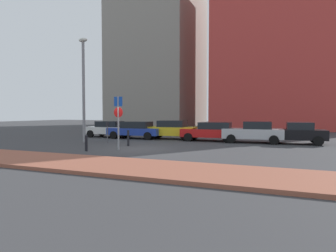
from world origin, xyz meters
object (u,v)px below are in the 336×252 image
(parked_car_red, at_px, (211,131))
(parking_meter, at_px, (107,130))
(traffic_bollard_near, at_px, (128,138))
(parked_car_black, at_px, (296,133))
(parked_car_yellow, at_px, (171,129))
(parked_car_silver, at_px, (253,132))
(parked_car_blue, at_px, (136,130))
(parked_car_white, at_px, (109,129))
(parking_sign_post, at_px, (118,116))
(street_lamp, at_px, (83,82))
(traffic_bollard_mid, at_px, (86,143))

(parked_car_red, distance_m, parking_meter, 7.82)
(traffic_bollard_near, bearing_deg, parked_car_black, 28.13)
(parking_meter, bearing_deg, parked_car_yellow, 55.41)
(parked_car_red, bearing_deg, parked_car_yellow, 174.18)
(parked_car_black, xyz_separation_m, parking_meter, (-12.55, -4.35, 0.20))
(parked_car_silver, height_order, parking_meter, parked_car_silver)
(parked_car_blue, bearing_deg, parked_car_black, 1.76)
(parked_car_white, relative_size, parked_car_black, 1.03)
(parked_car_red, relative_size, parking_meter, 2.90)
(parked_car_black, xyz_separation_m, traffic_bollard_near, (-10.21, -5.46, -0.25))
(parked_car_blue, relative_size, parked_car_yellow, 1.10)
(parked_car_black, bearing_deg, parked_car_blue, -178.24)
(parked_car_silver, xyz_separation_m, parking_meter, (-9.72, -4.08, 0.18))
(parked_car_yellow, distance_m, parked_car_black, 9.40)
(parked_car_white, xyz_separation_m, parked_car_silver, (12.37, -0.19, 0.04))
(parked_car_yellow, relative_size, traffic_bollard_near, 4.03)
(parking_sign_post, bearing_deg, parking_meter, 132.41)
(parked_car_yellow, relative_size, street_lamp, 0.55)
(parked_car_blue, height_order, street_lamp, street_lamp)
(parked_car_silver, bearing_deg, parked_car_black, 5.46)
(parked_car_white, height_order, parked_car_blue, same)
(street_lamp, bearing_deg, parked_car_yellow, 44.91)
(parked_car_blue, xyz_separation_m, parking_meter, (-0.15, -3.97, 0.21))
(parked_car_white, height_order, parked_car_silver, parked_car_silver)
(parked_car_yellow, bearing_deg, parked_car_black, -1.41)
(parked_car_blue, xyz_separation_m, traffic_bollard_near, (2.19, -5.08, -0.23))
(parked_car_white, height_order, parking_sign_post, parking_sign_post)
(parked_car_white, height_order, parked_car_yellow, parked_car_yellow)
(parked_car_red, distance_m, parked_car_silver, 3.15)
(parked_car_silver, distance_m, traffic_bollard_near, 9.03)
(parked_car_yellow, xyz_separation_m, parking_meter, (-3.16, -4.58, 0.16))
(parked_car_blue, bearing_deg, parking_meter, -92.19)
(parked_car_red, bearing_deg, parking_sign_post, -116.80)
(parked_car_blue, xyz_separation_m, parked_car_black, (12.40, 0.38, 0.02))
(parked_car_blue, bearing_deg, parking_sign_post, -69.13)
(parking_sign_post, bearing_deg, parked_car_black, 37.64)
(traffic_bollard_near, relative_size, traffic_bollard_mid, 1.16)
(parking_sign_post, height_order, street_lamp, street_lamp)
(parking_meter, relative_size, traffic_bollard_near, 1.44)
(parked_car_blue, bearing_deg, parked_car_silver, 0.66)
(parked_car_silver, xyz_separation_m, traffic_bollard_near, (-7.38, -5.19, -0.27))
(street_lamp, relative_size, traffic_bollard_mid, 8.45)
(parking_meter, distance_m, traffic_bollard_near, 2.63)
(parked_car_white, relative_size, traffic_bollard_mid, 4.64)
(parked_car_silver, relative_size, parked_car_black, 1.08)
(parked_car_red, bearing_deg, parking_meter, -147.25)
(parked_car_blue, xyz_separation_m, parked_car_red, (6.42, 0.26, 0.02))
(parking_meter, bearing_deg, parked_car_red, 32.75)
(parked_car_red, height_order, parking_sign_post, parking_sign_post)
(parked_car_black, bearing_deg, parked_car_red, -178.87)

